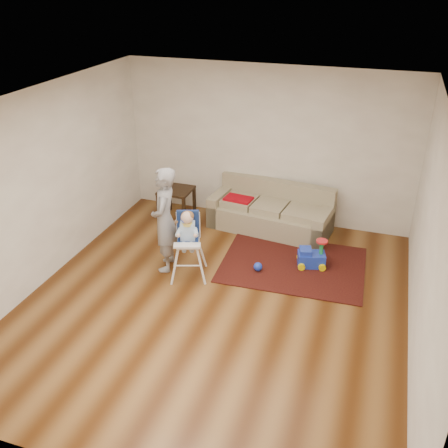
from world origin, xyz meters
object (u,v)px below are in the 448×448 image
(ride_on_toy, at_px, (312,253))
(adult, at_px, (165,220))
(sofa, at_px, (270,209))
(side_table, at_px, (177,203))
(toy_ball, at_px, (258,267))
(high_chair, at_px, (188,245))

(ride_on_toy, distance_m, adult, 2.25)
(sofa, bearing_deg, adult, -118.25)
(side_table, height_order, toy_ball, side_table)
(sofa, height_order, toy_ball, sofa)
(side_table, xyz_separation_m, ride_on_toy, (2.59, -0.91, -0.04))
(side_table, relative_size, high_chair, 0.52)
(ride_on_toy, distance_m, high_chair, 1.87)
(toy_ball, bearing_deg, ride_on_toy, 28.46)
(sofa, height_order, high_chair, high_chair)
(ride_on_toy, bearing_deg, high_chair, -169.17)
(adult, bearing_deg, side_table, -176.64)
(ride_on_toy, xyz_separation_m, high_chair, (-1.66, -0.81, 0.27))
(toy_ball, height_order, adult, adult)
(sofa, bearing_deg, high_chair, -106.61)
(side_table, relative_size, ride_on_toy, 1.24)
(ride_on_toy, bearing_deg, sofa, 117.08)
(ride_on_toy, height_order, high_chair, high_chair)
(sofa, bearing_deg, side_table, -170.65)
(side_table, bearing_deg, adult, -71.81)
(sofa, height_order, ride_on_toy, sofa)
(sofa, distance_m, adult, 2.09)
(ride_on_toy, height_order, adult, adult)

